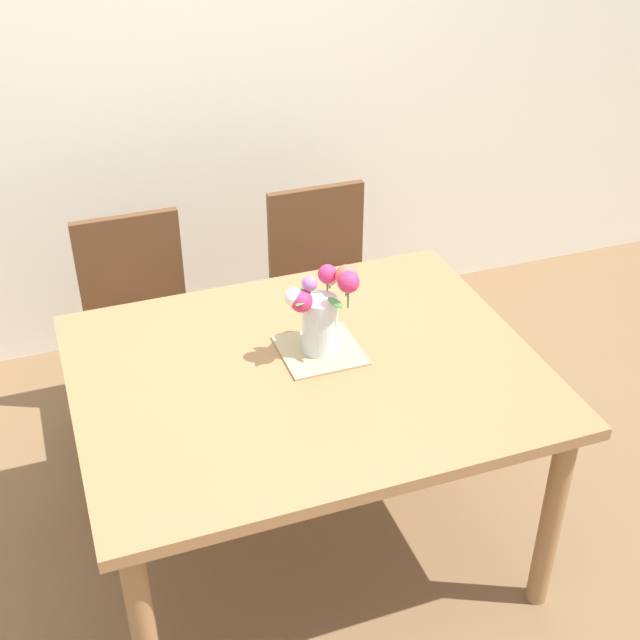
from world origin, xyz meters
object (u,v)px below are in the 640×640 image
(chair_right, at_px, (325,279))
(dining_table, at_px, (307,390))
(flower_vase, at_px, (322,308))
(chair_left, at_px, (139,313))

(chair_right, bearing_deg, dining_table, 66.61)
(dining_table, distance_m, flower_vase, 0.27)
(chair_right, bearing_deg, flower_vase, 69.30)
(dining_table, height_order, chair_right, chair_right)
(chair_left, distance_m, flower_vase, 1.06)
(chair_right, relative_size, flower_vase, 2.95)
(dining_table, height_order, chair_left, chair_left)
(chair_left, distance_m, chair_right, 0.79)
(chair_left, relative_size, chair_right, 1.00)
(dining_table, xyz_separation_m, chair_right, (0.40, 0.92, -0.17))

